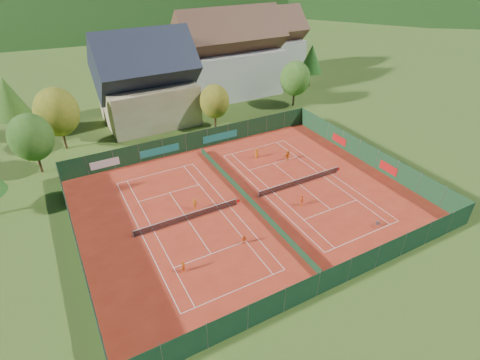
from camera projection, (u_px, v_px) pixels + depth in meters
name	position (u px, v px, depth m)	size (l,w,h in m)	color
ground	(248.00, 201.00, 46.90)	(600.00, 600.00, 0.00)	#37561A
clay_pad	(248.00, 201.00, 46.88)	(40.00, 32.00, 0.01)	#AD2B19
court_markings_left	(188.00, 220.00, 43.65)	(11.03, 23.83, 0.00)	white
court_markings_right	(299.00, 184.00, 50.11)	(11.03, 23.83, 0.00)	white
tennis_net_left	(189.00, 216.00, 43.45)	(13.30, 0.10, 1.02)	#59595B
tennis_net_right	(301.00, 181.00, 49.90)	(13.30, 0.10, 1.02)	#59595B
court_divider	(248.00, 198.00, 46.62)	(0.03, 28.80, 1.00)	#12321B
fence_north	(194.00, 141.00, 57.75)	(40.00, 0.10, 3.00)	#14391D
fence_south	(334.00, 277.00, 34.23)	(40.00, 0.04, 3.00)	#12331F
fence_west	(77.00, 244.00, 38.01)	(0.04, 32.00, 3.00)	#133621
fence_east	(367.00, 154.00, 54.19)	(0.09, 32.00, 3.00)	#153C1F
chalet	(147.00, 85.00, 64.32)	(16.20, 12.00, 16.00)	beige
hotel_block_a	(229.00, 59.00, 76.02)	(21.60, 11.00, 17.25)	silver
hotel_block_b	(266.00, 47.00, 88.00)	(17.28, 10.00, 15.50)	silver
tree_west_front	(31.00, 137.00, 49.91)	(5.72, 5.72, 8.69)	#492F1A
tree_west_mid	(57.00, 112.00, 55.60)	(6.44, 6.44, 9.78)	#49301A
tree_west_back	(9.00, 98.00, 58.75)	(5.60, 5.60, 10.00)	#4E351C
tree_center	(215.00, 101.00, 63.05)	(5.01, 5.01, 7.60)	#422C17
tree_east_front	(295.00, 78.00, 71.43)	(5.72, 5.72, 8.69)	#432E18
tree_east_mid	(311.00, 59.00, 81.03)	(5.04, 5.04, 9.00)	#412A17
tree_east_back	(261.00, 52.00, 83.36)	(7.15, 7.15, 10.86)	#49311A
mountain_backdrop	(113.00, 59.00, 252.55)	(820.00, 530.00, 242.00)	black
ball_hopper	(378.00, 223.00, 42.32)	(0.34, 0.34, 0.80)	slate
loose_ball_0	(180.00, 268.00, 37.19)	(0.07, 0.07, 0.07)	#CCD833
loose_ball_1	(320.00, 234.00, 41.55)	(0.07, 0.07, 0.07)	#CCD833
loose_ball_2	(269.00, 188.00, 49.21)	(0.07, 0.07, 0.07)	#CCD833
loose_ball_3	(200.00, 185.00, 49.80)	(0.07, 0.07, 0.07)	#CCD833
player_left_near	(183.00, 267.00, 36.43)	(0.52, 0.34, 1.43)	#D65313
player_left_mid	(244.00, 240.00, 39.85)	(0.60, 0.47, 1.24)	#D74C13
player_left_far	(195.00, 204.00, 45.10)	(0.94, 0.54, 1.45)	#DA5A13
player_right_near	(302.00, 200.00, 45.71)	(0.88, 0.37, 1.50)	#F95816
player_right_far_a	(257.00, 153.00, 55.91)	(0.73, 0.47, 1.49)	orange
player_right_far_b	(287.00, 155.00, 55.25)	(1.45, 0.46, 1.57)	#D46312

